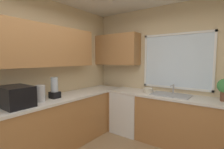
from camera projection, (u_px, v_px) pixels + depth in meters
room_shell at (109, 45)px, 2.27m from camera, size 3.52×4.06×2.72m
counter_run_left at (42, 129)px, 2.67m from camera, size 0.65×3.67×0.91m
counter_run_back at (173, 120)px, 3.07m from camera, size 2.61×0.65×0.91m
dishwasher at (128, 112)px, 3.60m from camera, size 0.60×0.60×0.87m
microwave at (16, 96)px, 2.31m from camera, size 0.48×0.36×0.29m
kettle at (40, 93)px, 2.59m from camera, size 0.15×0.15×0.26m
sink_assembly at (171, 95)px, 3.07m from camera, size 0.68×0.40×0.19m
bowl at (148, 90)px, 3.32m from camera, size 0.19×0.19×0.09m
blender_appliance at (55, 89)px, 2.82m from camera, size 0.15×0.15×0.36m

